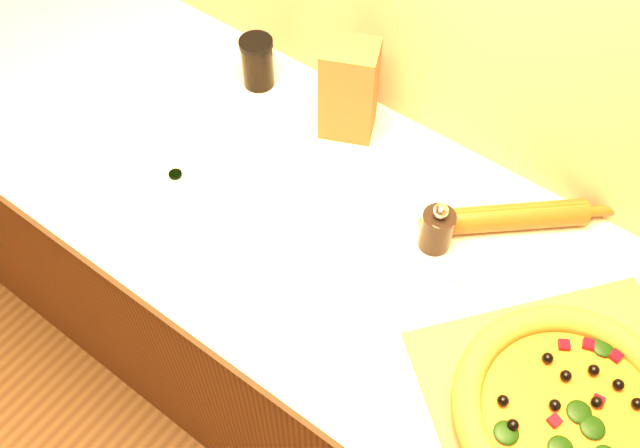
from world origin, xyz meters
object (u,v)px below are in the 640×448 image
Objects in this scene: pepper_grinder at (437,229)px; rolling_pin at (518,217)px; dark_jar at (257,62)px; pizza_peel at (581,408)px; pizza at (571,413)px.

pepper_grinder is 0.17m from rolling_pin.
dark_jar is at bearing 165.67° from pepper_grinder.
pizza_peel is 0.39m from pepper_grinder.
rolling_pin is at bearing 51.90° from pepper_grinder.
dark_jar reaches higher than pepper_grinder.
pepper_grinder is (-0.35, 0.17, 0.01)m from pizza.
pizza_peel is at bearing -20.38° from pepper_grinder.
dark_jar is (-0.65, 0.01, 0.03)m from rolling_pin.
pizza is 0.95m from dark_jar.
rolling_pin is 2.51× the size of dark_jar.
pizza_peel is 5.29× the size of pepper_grinder.
pizza_peel is 0.95m from dark_jar.
pepper_grinder reaches higher than pizza.
rolling_pin is at bearing 129.45° from pizza.
pizza_peel is at bearing -16.80° from dark_jar.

